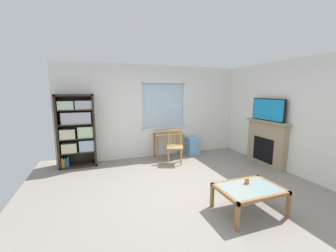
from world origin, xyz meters
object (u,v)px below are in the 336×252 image
Objects in this scene: fireplace at (266,143)px; bookshelf at (77,129)px; tv at (268,110)px; plastic_drawer_unit at (192,146)px; desk_under_window at (169,138)px; coffee_table at (249,191)px; sippy_cup at (247,181)px; wooden_chair at (175,146)px.

bookshelf is at bearing 161.65° from fireplace.
plastic_drawer_unit is at bearing 133.20° from tv.
fireplace is at bearing -33.10° from desk_under_window.
desk_under_window is 2.63m from fireplace.
desk_under_window is at bearing 146.68° from tv.
bookshelf is 3.31m from plastic_drawer_unit.
desk_under_window is 0.86× the size of tv.
desk_under_window is at bearing 146.90° from fireplace.
sippy_cup reaches higher than coffee_table.
wooden_chair is 2.58m from tv.
desk_under_window reaches higher than coffee_table.
bookshelf is 4.21m from coffee_table.
tv reaches higher than sippy_cup.
wooden_chair is at bearing -144.79° from plastic_drawer_unit.
desk_under_window is 1.64× the size of plastic_drawer_unit.
sippy_cup is at bearing -141.11° from tv.
fireplace reaches higher than coffee_table.
tv is (4.63, -1.54, 0.48)m from bookshelf.
sippy_cup is (-1.89, -1.53, -0.99)m from tv.
wooden_chair is 0.71× the size of fireplace.
bookshelf is 2.56m from wooden_chair.
tv is 2.78m from coffee_table.
fireplace is 14.13× the size of sippy_cup.
plastic_drawer_unit is at bearing -1.00° from bookshelf.
tv is (1.39, -1.48, 1.19)m from plastic_drawer_unit.
tv is 11.22× the size of sippy_cup.
coffee_table is 10.99× the size of sippy_cup.
bookshelf is 2.06× the size of wooden_chair.
wooden_chair is at bearing 95.47° from coffee_table.
tv is at bearing -33.32° from desk_under_window.
wooden_chair is 0.91× the size of coffee_table.
wooden_chair reaches higher than coffee_table.
bookshelf is at bearing 177.51° from desk_under_window.
sippy_cup is at bearing -48.29° from bookshelf.
desk_under_window is 0.68× the size of fireplace.
coffee_table is at bearing -100.05° from plastic_drawer_unit.
tv is 1.02× the size of coffee_table.
tv reaches higher than desk_under_window.
coffee_table is (0.23, -3.09, -0.23)m from desk_under_window.
tv reaches higher than wooden_chair.
bookshelf is 1.87× the size of coffee_table.
desk_under_window is at bearing -2.49° from bookshelf.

